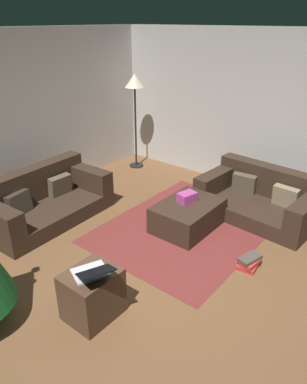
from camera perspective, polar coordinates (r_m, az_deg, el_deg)
name	(u,v)px	position (r m, az deg, el deg)	size (l,w,h in m)	color
ground_plane	(158,283)	(4.23, 0.69, -14.16)	(6.40, 6.40, 0.00)	brown
corner_partition	(281,116)	(6.20, 19.34, 11.13)	(0.12, 6.40, 2.60)	#B5B0AB
couch_left	(43,201)	(5.58, -16.93, -1.34)	(1.89, 1.01, 0.73)	#332319
couch_right	(261,198)	(5.69, 16.52, -0.94)	(1.10, 1.75, 0.69)	#332319
ottoman	(188,215)	(5.16, 5.41, -3.68)	(0.98, 0.70, 0.38)	#332319
gift_box	(187,197)	(5.08, 5.29, -0.84)	(0.25, 0.17, 0.14)	#B23F8C
tv_remote	(185,197)	(5.22, 5.00, -0.80)	(0.05, 0.16, 0.02)	black
side_table	(92,294)	(3.76, -9.59, -15.55)	(0.52, 0.44, 0.52)	#4C3323
laptop	(92,272)	(3.51, -9.60, -12.31)	(0.46, 0.52, 0.20)	silver
book_stack	(249,262)	(4.57, 14.80, -10.66)	(0.32, 0.24, 0.15)	#B7332D
corner_lamp	(135,88)	(6.97, -2.97, 15.94)	(0.36, 0.36, 1.80)	black
area_rug	(187,227)	(5.25, 5.32, -5.46)	(2.60, 2.00, 0.01)	maroon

